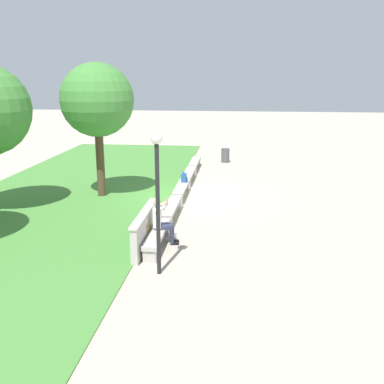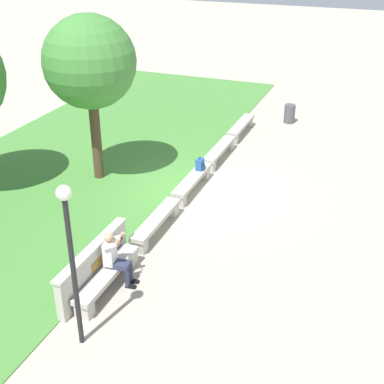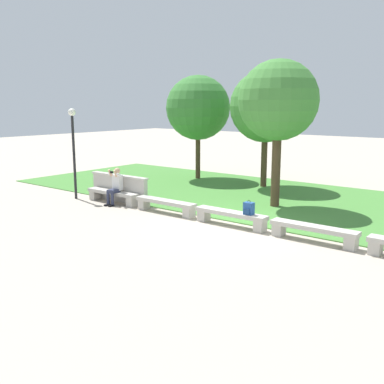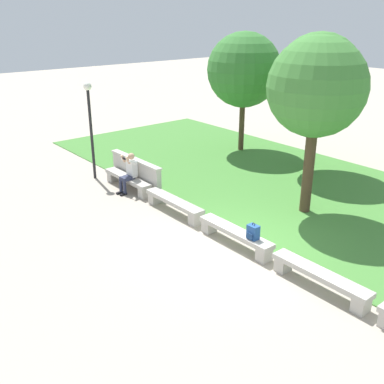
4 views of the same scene
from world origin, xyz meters
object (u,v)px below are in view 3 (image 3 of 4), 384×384
bench_near (166,204)px  bench_main (113,195)px  bench_far (313,231)px  tree_behind_wall (266,107)px  backpack (249,209)px  tree_left_background (198,108)px  person_photographer (115,184)px  tree_right_background (278,101)px  lamp_post (73,139)px  bench_mid (231,216)px

bench_near → bench_main: bearing=180.0°
bench_near → bench_far: size_ratio=1.00×
tree_behind_wall → backpack: bearing=-64.3°
bench_far → backpack: backpack is taller
tree_left_background → person_photographer: bearing=-80.1°
person_photographer → tree_left_background: tree_left_background is taller
tree_left_background → tree_right_background: 6.66m
person_photographer → tree_right_background: bearing=34.0°
backpack → lamp_post: size_ratio=0.12×
bench_near → tree_right_background: tree_right_background is taller
bench_mid → bench_far: bearing=0.0°
tree_right_background → bench_far: bearing=-48.3°
bench_far → lamp_post: 9.69m
bench_far → backpack: bearing=-179.3°
bench_main → bench_mid: 5.19m
bench_main → bench_near: same height
bench_near → backpack: bearing=-0.4°
bench_main → tree_left_background: size_ratio=0.48×
backpack → tree_left_background: 9.60m
bench_far → tree_behind_wall: (-5.01, 6.29, 3.17)m
tree_behind_wall → bench_near: bearing=-91.6°
person_photographer → tree_behind_wall: bearing=68.4°
person_photographer → bench_mid: bearing=0.9°
bench_main → tree_left_background: (-0.86, 6.29, 3.10)m
bench_main → lamp_post: 2.63m
tree_right_background → bench_near: bearing=-127.6°
bench_far → person_photographer: size_ratio=1.79×
bench_main → tree_left_background: bearing=97.8°
bench_far → tree_behind_wall: tree_behind_wall is taller
lamp_post → tree_behind_wall: bearing=56.1°
bench_main → person_photographer: (0.25, -0.08, 0.43)m
tree_behind_wall → lamp_post: size_ratio=1.47×
bench_far → person_photographer: person_photographer is taller
tree_right_background → bench_mid: bearing=-86.6°
bench_mid → tree_behind_wall: tree_behind_wall is taller
bench_main → bench_near: size_ratio=1.00×
bench_near → bench_mid: same height
bench_far → person_photographer: (-7.53, -0.08, 0.43)m
tree_left_background → tree_right_background: bearing=-28.4°
bench_near → tree_right_background: (2.40, 3.13, 3.37)m
tree_right_background → backpack: bearing=-75.5°
tree_left_background → bench_mid: bearing=-46.1°
bench_main → bench_mid: same height
backpack → bench_mid: bearing=177.7°
bench_near → lamp_post: size_ratio=0.69×
person_photographer → backpack: person_photographer is taller
bench_main → person_photographer: 0.50m
bench_far → tree_left_background: 11.13m
bench_mid → tree_left_background: size_ratio=0.48×
tree_right_background → tree_left_background: bearing=151.6°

